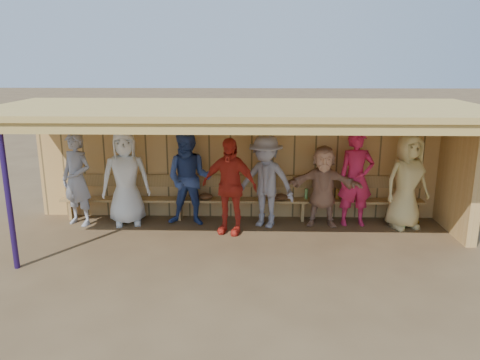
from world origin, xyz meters
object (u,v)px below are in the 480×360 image
object	(u,v)px
player_b	(126,178)
player_h	(407,181)
player_c	(189,179)
player_f	(323,186)
player_g	(356,179)
player_d	(229,186)
bench	(241,195)
player_a	(77,180)
player_e	(266,181)

from	to	relation	value
player_b	player_h	xyz separation A→B (m)	(5.62, -0.07, -0.02)
player_c	player_f	xyz separation A→B (m)	(2.70, 0.02, -0.14)
player_h	player_g	bearing A→B (deg)	154.63
player_d	bench	distance (m)	0.93
player_h	bench	xyz separation A→B (m)	(-3.30, 0.43, -0.43)
player_c	player_g	xyz separation A→B (m)	(3.35, 0.07, 0.01)
player_a	player_e	size ratio (longest dim) A/B	1.01
player_d	player_a	bearing A→B (deg)	-169.11
player_a	player_g	bearing A→B (deg)	24.16
player_f	bench	distance (m)	1.72
player_h	player_c	bearing A→B (deg)	161.03
player_d	player_h	distance (m)	3.52
player_a	player_c	world-z (taller)	player_c
player_e	player_f	xyz separation A→B (m)	(1.16, 0.07, -0.11)
player_c	player_h	world-z (taller)	player_c
player_a	bench	xyz separation A→B (m)	(3.30, 0.42, -0.42)
player_e	player_g	world-z (taller)	player_g
bench	player_h	bearing A→B (deg)	-7.38
player_h	player_f	bearing A→B (deg)	159.05
player_c	player_e	world-z (taller)	player_c
player_b	player_e	bearing A→B (deg)	-15.55
player_a	player_e	world-z (taller)	player_a
player_a	player_g	size ratio (longest dim) A/B	0.98
player_d	player_h	world-z (taller)	player_h
bench	player_e	bearing A→B (deg)	-40.23
player_b	player_d	bearing A→B (deg)	-26.20
player_e	bench	size ratio (longest dim) A/B	0.25
player_g	player_h	world-z (taller)	player_g
player_c	player_g	distance (m)	3.36
player_h	player_b	bearing A→B (deg)	161.06
player_d	player_g	world-z (taller)	player_g
player_b	player_f	distance (m)	3.99
player_b	player_g	bearing A→B (deg)	-13.56
player_a	player_d	world-z (taller)	player_a
player_g	player_b	bearing A→B (deg)	177.01
player_g	player_a	bearing A→B (deg)	177.53
player_c	player_e	bearing A→B (deg)	4.43
player_d	player_f	size ratio (longest dim) A/B	1.14
player_f	player_g	distance (m)	0.68
player_h	bench	world-z (taller)	player_h
player_d	player_g	xyz separation A→B (m)	(2.52, 0.50, 0.03)
player_f	player_h	world-z (taller)	player_h
player_e	player_d	bearing A→B (deg)	-127.59
player_g	player_h	xyz separation A→B (m)	(0.98, -0.12, -0.02)
player_d	bench	bearing A→B (deg)	93.81
player_f	bench	size ratio (longest dim) A/B	0.22
player_e	bench	xyz separation A→B (m)	(-0.50, 0.43, -0.41)
player_e	bench	world-z (taller)	player_e
player_d	player_b	bearing A→B (deg)	-173.93
player_h	bench	distance (m)	3.35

